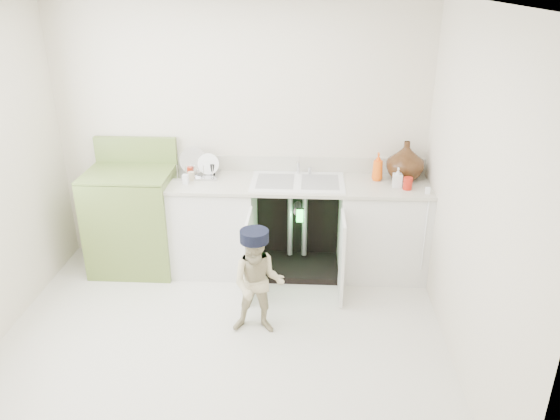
# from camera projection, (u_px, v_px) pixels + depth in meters

# --- Properties ---
(ground) EXTENTS (3.50, 3.50, 0.00)m
(ground) POSITION_uv_depth(u_px,v_px,m) (222.00, 343.00, 4.27)
(ground) COLOR beige
(ground) RESTS_ON ground
(room_shell) EXTENTS (6.00, 5.50, 1.26)m
(room_shell) POSITION_uv_depth(u_px,v_px,m) (214.00, 195.00, 3.77)
(room_shell) COLOR beige
(room_shell) RESTS_ON ground
(counter_run) EXTENTS (2.44, 1.02, 1.26)m
(counter_run) POSITION_uv_depth(u_px,v_px,m) (301.00, 223.00, 5.16)
(counter_run) COLOR silver
(counter_run) RESTS_ON ground
(avocado_stove) EXTENTS (0.79, 0.65, 1.23)m
(avocado_stove) POSITION_uv_depth(u_px,v_px,m) (134.00, 218.00, 5.20)
(avocado_stove) COLOR olive
(avocado_stove) RESTS_ON ground
(repair_worker) EXTENTS (0.56, 0.85, 0.88)m
(repair_worker) POSITION_uv_depth(u_px,v_px,m) (258.00, 282.00, 4.24)
(repair_worker) COLOR beige
(repair_worker) RESTS_ON ground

